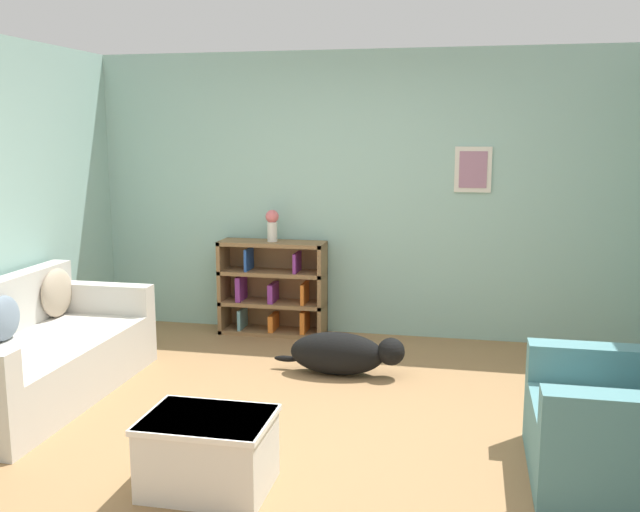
{
  "coord_description": "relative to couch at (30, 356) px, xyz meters",
  "views": [
    {
      "loc": [
        0.98,
        -4.25,
        1.89
      ],
      "look_at": [
        0.0,
        0.4,
        1.05
      ],
      "focal_mm": 40.0,
      "sensor_mm": 36.0,
      "label": 1
    }
  ],
  "objects": [
    {
      "name": "ground_plane",
      "position": [
        2.05,
        -0.1,
        -0.3
      ],
      "size": [
        14.0,
        14.0,
        0.0
      ],
      "primitive_type": "plane",
      "color": "#997047"
    },
    {
      "name": "wall_back",
      "position": [
        2.06,
        2.15,
        1.0
      ],
      "size": [
        5.6,
        0.13,
        2.6
      ],
      "color": "#93BCB2",
      "rests_on": "ground_plane"
    },
    {
      "name": "couch",
      "position": [
        0.0,
        0.0,
        0.0
      ],
      "size": [
        0.91,
        1.95,
        0.82
      ],
      "color": "beige",
      "rests_on": "ground_plane"
    },
    {
      "name": "bookshelf",
      "position": [
        1.26,
        1.95,
        0.12
      ],
      "size": [
        0.99,
        0.31,
        0.88
      ],
      "color": "olive",
      "rests_on": "ground_plane"
    },
    {
      "name": "recliner_chair",
      "position": [
        3.93,
        -0.46,
        0.03
      ],
      "size": [
        0.92,
        1.0,
        0.95
      ],
      "color": "slate",
      "rests_on": "ground_plane"
    },
    {
      "name": "coffee_table",
      "position": [
        1.72,
        -1.01,
        -0.09
      ],
      "size": [
        0.67,
        0.51,
        0.4
      ],
      "color": "silver",
      "rests_on": "ground_plane"
    },
    {
      "name": "dog",
      "position": [
        2.1,
        0.92,
        -0.13
      ],
      "size": [
        1.05,
        0.3,
        0.34
      ],
      "color": "black",
      "rests_on": "ground_plane"
    },
    {
      "name": "vase",
      "position": [
        1.26,
        1.92,
        0.74
      ],
      "size": [
        0.12,
        0.12,
        0.29
      ],
      "color": "silver",
      "rests_on": "bookshelf"
    }
  ]
}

